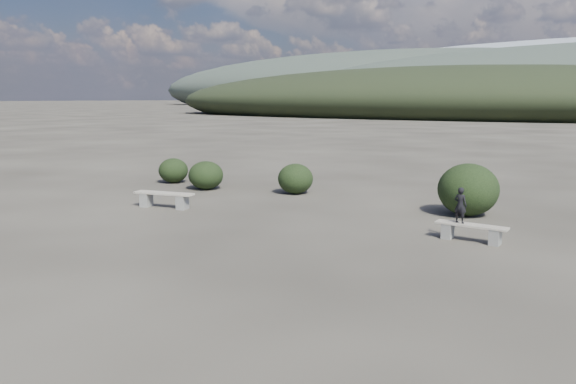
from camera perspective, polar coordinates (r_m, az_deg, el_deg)
The scene contains 8 objects.
ground at distance 10.91m, azimuth -13.34°, elevation -7.94°, with size 1200.00×1200.00×0.00m, color #2C2822.
bench_left at distance 17.06m, azimuth -12.48°, elevation -0.65°, with size 1.90×0.79×0.46m.
bench_right at distance 13.43m, azimuth 18.10°, elevation -3.79°, with size 1.61×0.37×0.40m.
seated_person at distance 13.39m, azimuth 17.11°, elevation -1.28°, with size 0.30×0.20×0.83m, color black.
shrub_a at distance 20.23m, azimuth -8.34°, elevation 1.69°, with size 1.24×1.24×1.01m, color black.
shrub_b at distance 19.10m, azimuth 0.76°, elevation 1.36°, with size 1.20×1.20×1.03m, color black.
shrub_d at distance 16.30m, azimuth 17.84°, elevation 0.24°, with size 1.66×1.66×1.45m, color black.
shrub_f at distance 22.05m, azimuth -11.57°, elevation 2.15°, with size 1.12×1.12×0.95m, color black.
Camera 1 is at (7.56, -7.18, 3.23)m, focal length 35.00 mm.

